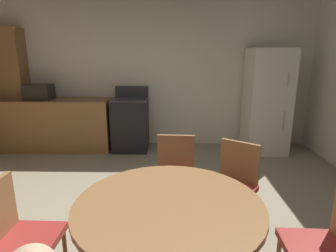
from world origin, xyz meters
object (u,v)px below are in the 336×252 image
dining_table (169,225)px  chair_north (175,174)px  microwave (39,92)px  chair_east (329,244)px  refrigerator (267,102)px  oven_range (131,124)px  chair_west (16,234)px  chair_northeast (233,182)px

dining_table → chair_north: 1.02m
microwave → chair_east: microwave is taller
refrigerator → microwave: bearing=179.3°
microwave → chair_north: bearing=-42.8°
dining_table → chair_north: chair_north is taller
chair_north → microwave: bearing=-129.9°
oven_range → chair_west: size_ratio=1.26×
oven_range → chair_north: bearing=-70.4°
dining_table → chair_northeast: chair_northeast is taller
chair_north → refrigerator: bearing=146.5°
dining_table → chair_east: 1.02m
refrigerator → chair_north: refrigerator is taller
microwave → oven_range: bearing=0.1°
dining_table → chair_northeast: (0.59, 0.82, -0.10)m
refrigerator → chair_north: (-1.57, -2.13, -0.38)m
chair_west → chair_north: bearing=44.2°
oven_range → refrigerator: size_ratio=0.62×
microwave → dining_table: bearing=-54.2°
oven_range → dining_table: size_ratio=0.92×
refrigerator → chair_northeast: size_ratio=2.02×
oven_range → microwave: size_ratio=2.50×
chair_northeast → refrigerator: bearing=-168.2°
chair_west → refrigerator: bearing=51.1°
refrigerator → chair_west: bearing=-130.2°
refrigerator → chair_west: refrigerator is taller
microwave → chair_north: microwave is taller
chair_east → microwave: bearing=-42.1°
refrigerator → chair_northeast: refrigerator is taller
microwave → chair_northeast: bearing=-39.3°
chair_north → chair_east: bearing=45.3°
refrigerator → dining_table: (-1.62, -3.14, -0.28)m
microwave → chair_east: (3.31, -3.23, -0.53)m
microwave → dining_table: size_ratio=0.37×
oven_range → chair_east: size_ratio=1.26×
oven_range → dining_table: oven_range is taller
refrigerator → chair_east: size_ratio=2.02×
chair_east → refrigerator: bearing=-98.6°
chair_west → oven_range: bearing=86.1°
dining_table → chair_north: bearing=87.1°
oven_range → chair_west: (-0.29, -3.17, 0.03)m
refrigerator → chair_west: (-2.63, -3.12, -0.38)m
chair_west → chair_northeast: same height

